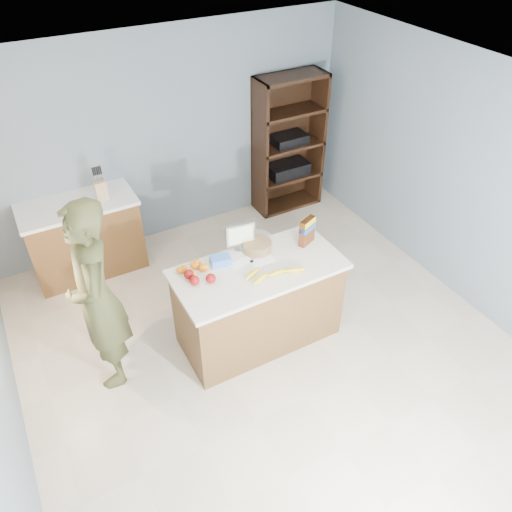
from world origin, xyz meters
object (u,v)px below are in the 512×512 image
tv (240,235)px  person (97,298)px  shelving_unit (286,146)px  cereal_box (307,229)px  counter_peninsula (258,306)px

tv → person: bearing=-177.7°
shelving_unit → person: size_ratio=0.97×
tv → cereal_box: tv is taller
shelving_unit → cereal_box: shelving_unit is taller
counter_peninsula → person: person is taller
tv → cereal_box: bearing=-20.0°
shelving_unit → tv: 2.34m
shelving_unit → tv: bearing=-132.2°
shelving_unit → person: 3.44m
shelving_unit → cereal_box: size_ratio=6.56×
counter_peninsula → cereal_box: bearing=10.5°
shelving_unit → cereal_box: (-0.97, -1.94, 0.20)m
tv → shelving_unit: bearing=47.8°
counter_peninsula → tv: tv is taller
shelving_unit → person: person is taller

